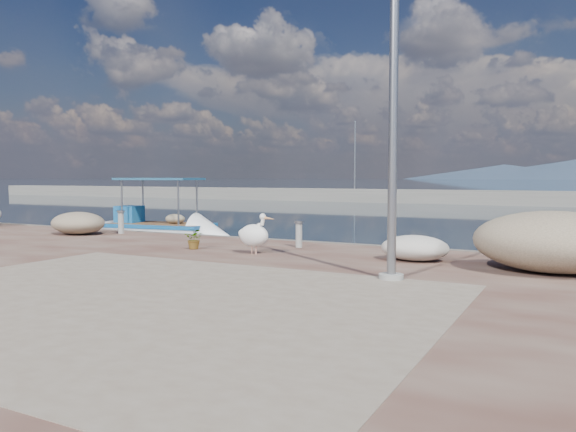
# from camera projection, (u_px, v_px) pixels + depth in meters

# --- Properties ---
(ground) EXTENTS (1400.00, 1400.00, 0.00)m
(ground) POSITION_uv_depth(u_px,v_px,m) (202.00, 290.00, 11.56)
(ground) COLOR #162635
(ground) RESTS_ON ground
(quay_patch) EXTENTS (9.00, 7.00, 0.01)m
(quay_patch) POSITION_uv_depth(u_px,v_px,m) (136.00, 299.00, 8.41)
(quay_patch) COLOR gray
(quay_patch) RESTS_ON quay
(breakwater) EXTENTS (120.00, 2.20, 7.50)m
(breakwater) POSITION_uv_depth(u_px,v_px,m) (489.00, 198.00, 46.83)
(breakwater) COLOR gray
(breakwater) RESTS_ON ground
(boat_left) EXTENTS (5.76, 2.59, 2.68)m
(boat_left) POSITION_uv_depth(u_px,v_px,m) (159.00, 232.00, 21.63)
(boat_left) COLOR white
(boat_left) RESTS_ON ground
(pelican) EXTENTS (1.02, 0.55, 0.98)m
(pelican) POSITION_uv_depth(u_px,v_px,m) (254.00, 235.00, 13.32)
(pelican) COLOR tan
(pelican) RESTS_ON quay
(lamp_post) EXTENTS (0.44, 0.96, 7.00)m
(lamp_post) POSITION_uv_depth(u_px,v_px,m) (394.00, 93.00, 9.83)
(lamp_post) COLOR gray
(lamp_post) RESTS_ON quay
(bollard_near) EXTENTS (0.23, 0.23, 0.69)m
(bollard_near) POSITION_uv_depth(u_px,v_px,m) (299.00, 233.00, 14.58)
(bollard_near) COLOR gray
(bollard_near) RESTS_ON quay
(bollard_far) EXTENTS (0.25, 0.25, 0.75)m
(bollard_far) POSITION_uv_depth(u_px,v_px,m) (121.00, 221.00, 18.10)
(bollard_far) COLOR gray
(bollard_far) RESTS_ON quay
(potted_plant) EXTENTS (0.57, 0.52, 0.53)m
(potted_plant) POSITION_uv_depth(u_px,v_px,m) (195.00, 239.00, 14.22)
(potted_plant) COLOR #33722D
(potted_plant) RESTS_ON quay
(net_pile_d) EXTENTS (1.49, 1.12, 0.56)m
(net_pile_d) POSITION_uv_depth(u_px,v_px,m) (415.00, 248.00, 12.28)
(net_pile_d) COLOR silver
(net_pile_d) RESTS_ON quay
(net_pile_b) EXTENTS (1.85, 1.44, 0.72)m
(net_pile_b) POSITION_uv_depth(u_px,v_px,m) (78.00, 223.00, 17.89)
(net_pile_b) COLOR tan
(net_pile_b) RESTS_ON quay
(net_pile_c) EXTENTS (3.02, 2.16, 1.19)m
(net_pile_c) POSITION_uv_depth(u_px,v_px,m) (555.00, 242.00, 10.70)
(net_pile_c) COLOR tan
(net_pile_c) RESTS_ON quay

